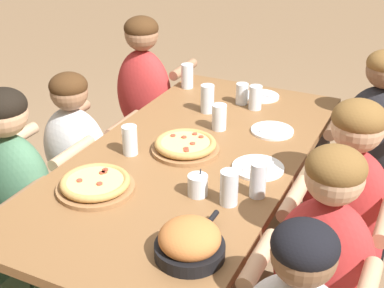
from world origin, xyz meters
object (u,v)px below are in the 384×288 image
Objects in this scene: pizza_board_main at (185,146)px; empty_plate_a at (258,168)px; drinking_glass_b at (258,181)px; diner_near_right at (369,162)px; drinking_glass_d at (219,117)px; drinking_glass_f at (242,95)px; diner_far_center at (79,176)px; skillet_bowl at (190,242)px; drinking_glass_e at (187,77)px; diner_far_right at (145,116)px; cocktail_glass_blue at (198,186)px; drinking_glass_g at (130,142)px; diner_far_midleft at (21,211)px; pizza_board_second at (95,184)px; empty_plate_c at (261,96)px; empty_plate_b at (272,131)px; drinking_glass_c at (255,99)px; drinking_glass_a at (207,100)px; drinking_glass_h at (229,190)px; diner_near_center at (341,235)px.

empty_plate_a is (-0.02, -0.35, -0.02)m from pizza_board_main.
diner_near_right is at bearing -17.31° from drinking_glass_b.
drinking_glass_d is at bearing -9.22° from pizza_board_main.
drinking_glass_f is 0.98m from diner_far_center.
skillet_bowl is 2.41× the size of drinking_glass_e.
diner_far_right is (0.02, 0.30, -0.31)m from drinking_glass_e.
cocktail_glass_blue is at bearing -50.69° from diner_far_right.
diner_far_right is at bearing 35.41° from skillet_bowl.
cocktail_glass_blue is 0.83× the size of drinking_glass_d.
drinking_glass_b is at bearing -97.66° from drinking_glass_g.
drinking_glass_d is 0.95× the size of drinking_glass_g.
diner_near_right is (1.43, -0.39, -0.33)m from skillet_bowl.
diner_far_midleft is (-0.39, 1.00, -0.28)m from empty_plate_a.
empty_plate_a is at bearing -36.96° from diner_far_right.
diner_far_midleft is (0.04, 0.47, -0.30)m from pizza_board_second.
pizza_board_second is 1.25m from empty_plate_c.
drinking_glass_c is (0.23, 0.17, 0.05)m from empty_plate_b.
empty_plate_b is at bearing -135.78° from drinking_glass_f.
diner_far_right is at bearing 21.75° from pizza_board_second.
skillet_bowl is 0.37m from cocktail_glass_blue.
drinking_glass_c is 0.80m from drinking_glass_g.
drinking_glass_d is at bearing 166.83° from drinking_glass_c.
skillet_bowl is 1.07m from diner_far_midleft.
pizza_board_second is 0.29× the size of diner_far_center.
drinking_glass_b reaches higher than empty_plate_a.
diner_near_right is at bearing 40.69° from diner_far_midleft.
diner_far_right reaches higher than pizza_board_main.
diner_far_center reaches higher than drinking_glass_a.
drinking_glass_h is 0.13× the size of diner_far_center.
diner_near_right is (1.18, -1.37, -0.00)m from diner_far_midleft.
drinking_glass_a is at bearing -137.40° from drinking_glass_e.
empty_plate_a is 1.01m from drinking_glass_e.
cocktail_glass_blue is at bearing -146.28° from pizza_board_main.
drinking_glass_e reaches higher than empty_plate_a.
pizza_board_second is 1.06m from diner_near_center.
empty_plate_c is 0.17× the size of diner_near_right.
diner_near_center is at bearing -109.98° from drinking_glass_d.
pizza_board_second is at bearing 28.23° from diner_near_center.
empty_plate_a is at bearing -0.96° from skillet_bowl.
diner_far_right reaches higher than diner_near_center.
drinking_glass_h is (-0.94, -0.31, 0.01)m from drinking_glass_f.
diner_far_right is at bearing 43.29° from drinking_glass_h.
diner_near_right reaches higher than empty_plate_a.
cocktail_glass_blue is at bearing -158.44° from drinking_glass_a.
drinking_glass_c is at bearing 52.56° from diner_far_midleft.
drinking_glass_d is 0.35m from drinking_glass_f.
drinking_glass_a is at bearing -5.26° from pizza_board_second.
drinking_glass_g is (-0.85, -0.13, -0.00)m from drinking_glass_e.
skillet_bowl is 0.34m from drinking_glass_h.
cocktail_glass_blue is 0.96m from drinking_glass_f.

